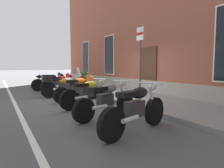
{
  "coord_description": "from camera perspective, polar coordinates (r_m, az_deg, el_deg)",
  "views": [
    {
      "loc": [
        7.36,
        -3.7,
        1.37
      ],
      "look_at": [
        1.36,
        -0.21,
        0.75
      ],
      "focal_mm": 31.62,
      "sensor_mm": 36.0,
      "label": 1
    }
  ],
  "objects": [
    {
      "name": "motorcycle_black_sport",
      "position": [
        11.9,
        -17.0,
        0.99
      ],
      "size": [
        0.7,
        2.17,
        1.03
      ],
      "color": "black",
      "rests_on": "ground_plane"
    },
    {
      "name": "sidewalk",
      "position": [
        9.01,
        4.13,
        -3.22
      ],
      "size": [
        29.41,
        2.66,
        0.13
      ],
      "primitive_type": "cube",
      "color": "slate",
      "rests_on": "ground_plane"
    },
    {
      "name": "motorcycle_orange_sport",
      "position": [
        7.89,
        -9.33,
        -0.77
      ],
      "size": [
        0.67,
        2.02,
        1.05
      ],
      "color": "black",
      "rests_on": "ground_plane"
    },
    {
      "name": "motorcycle_grey_naked",
      "position": [
        5.3,
        -1.41,
        -4.53
      ],
      "size": [
        0.81,
        2.1,
        0.98
      ],
      "color": "black",
      "rests_on": "ground_plane"
    },
    {
      "name": "barrel_planter",
      "position": [
        13.44,
        -7.98,
        1.62
      ],
      "size": [
        0.55,
        0.55,
        0.97
      ],
      "color": "brown",
      "rests_on": "sidewalk"
    },
    {
      "name": "motorcycle_silver_touring",
      "position": [
        9.07,
        -14.0,
        -0.27
      ],
      "size": [
        0.62,
        2.14,
        1.3
      ],
      "color": "black",
      "rests_on": "ground_plane"
    },
    {
      "name": "motorcycle_black_naked",
      "position": [
        4.14,
        7.16,
        -7.13
      ],
      "size": [
        0.83,
        2.06,
        1.01
      ],
      "color": "black",
      "rests_on": "ground_plane"
    },
    {
      "name": "motorcycle_red_sport",
      "position": [
        10.43,
        -14.57,
        0.5
      ],
      "size": [
        0.71,
        2.02,
        1.03
      ],
      "color": "black",
      "rests_on": "ground_plane"
    },
    {
      "name": "ground_plane",
      "position": [
        8.35,
        -3.46,
        -4.33
      ],
      "size": [
        140.0,
        140.0,
        0.0
      ],
      "primitive_type": "plane",
      "color": "#4C4C4F"
    },
    {
      "name": "lane_stripe",
      "position": [
        7.5,
        -25.98,
        -5.9
      ],
      "size": [
        29.41,
        0.12,
        0.01
      ],
      "primitive_type": "cube",
      "color": "silver",
      "rests_on": "ground_plane"
    },
    {
      "name": "motorcycle_yellow_naked",
      "position": [
        6.66,
        -6.82,
        -2.61
      ],
      "size": [
        0.72,
        2.07,
        0.95
      ],
      "color": "black",
      "rests_on": "ground_plane"
    },
    {
      "name": "parking_sign",
      "position": [
        6.93,
        8.15,
        8.62
      ],
      "size": [
        0.36,
        0.07,
        2.6
      ],
      "color": "#4C4C51",
      "rests_on": "sidewalk"
    }
  ]
}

